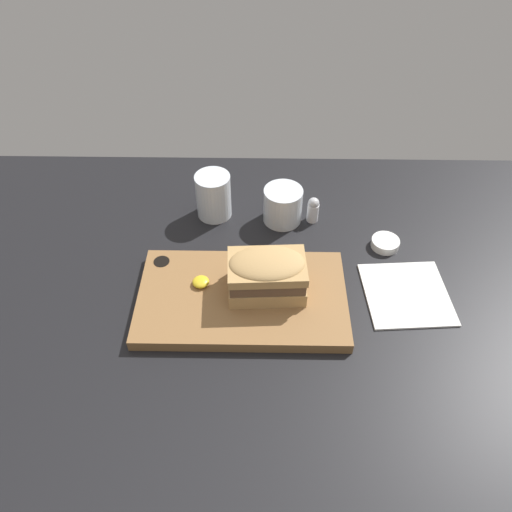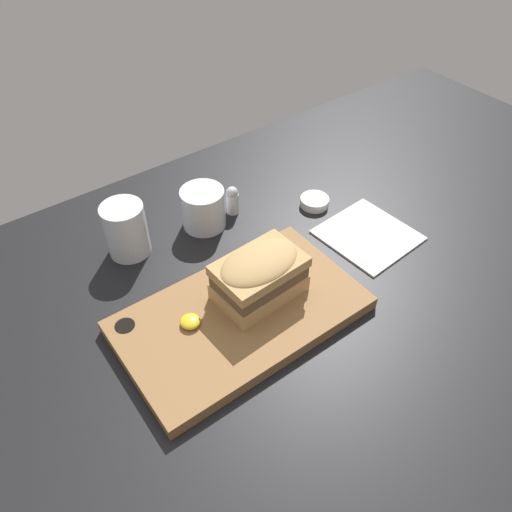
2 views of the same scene
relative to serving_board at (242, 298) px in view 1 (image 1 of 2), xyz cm
name	(u,v)px [view 1 (image 1 of 2)]	position (x,y,z in cm)	size (l,w,h in cm)	color
dining_table	(257,314)	(2.72, -1.96, -2.12)	(189.16, 95.30, 2.00)	black
serving_board	(242,298)	(0.00, 0.00, 0.00)	(37.50, 21.76, 2.29)	olive
sandwich	(267,273)	(4.45, 1.06, 5.49)	(13.98, 9.50, 8.14)	tan
mustard_dollop	(201,282)	(-7.53, 2.21, 1.73)	(3.07, 3.07, 1.23)	gold
water_glass	(214,198)	(-6.77, 24.62, 3.16)	(7.41, 7.41, 9.86)	silver
wine_glass	(283,207)	(7.83, 22.96, 2.30)	(8.14, 8.14, 7.72)	silver
napkin	(406,294)	(30.37, 2.14, -0.92)	(16.25, 16.56, 0.40)	white
salt_shaker	(313,209)	(14.23, 22.84, 1.84)	(2.47, 2.47, 5.83)	white
condiment_dish	(385,243)	(28.46, 14.98, -0.27)	(5.62, 5.62, 1.70)	white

